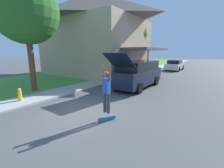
# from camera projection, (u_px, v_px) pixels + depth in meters

# --- Properties ---
(ground_plane) EXTENTS (120.00, 120.00, 0.00)m
(ground_plane) POSITION_uv_depth(u_px,v_px,m) (82.00, 112.00, 6.64)
(ground_plane) COLOR #49494C
(lawn) EXTENTS (10.00, 80.00, 0.08)m
(lawn) POSITION_uv_depth(u_px,v_px,m) (71.00, 77.00, 15.95)
(lawn) COLOR #478E38
(lawn) RESTS_ON ground_plane
(sidewalk) EXTENTS (1.80, 80.00, 0.10)m
(sidewalk) POSITION_uv_depth(u_px,v_px,m) (103.00, 81.00, 13.45)
(sidewalk) COLOR #9E9E99
(sidewalk) RESTS_ON ground_plane
(house) EXTENTS (13.19, 8.85, 8.98)m
(house) POSITION_uv_depth(u_px,v_px,m) (95.00, 33.00, 17.25)
(house) COLOR tan
(house) RESTS_ON lawn
(lawn_tree_near) EXTENTS (3.94, 3.94, 6.93)m
(lawn_tree_near) POSITION_uv_depth(u_px,v_px,m) (26.00, 12.00, 9.07)
(lawn_tree_near) COLOR brown
(lawn_tree_near) RESTS_ON lawn
(lawn_tree_far) EXTENTS (4.32, 4.32, 6.61)m
(lawn_tree_far) POSITION_uv_depth(u_px,v_px,m) (129.00, 35.00, 17.41)
(lawn_tree_far) COLOR brown
(lawn_tree_far) RESTS_ON lawn
(suv_parked) EXTENTS (2.03, 5.67, 2.58)m
(suv_parked) POSITION_uv_depth(u_px,v_px,m) (138.00, 74.00, 11.17)
(suv_parked) COLOR black
(suv_parked) RESTS_ON ground_plane
(car_down_street) EXTENTS (1.96, 4.37, 1.47)m
(car_down_street) POSITION_uv_depth(u_px,v_px,m) (175.00, 65.00, 21.69)
(car_down_street) COLOR #B7B7BC
(car_down_street) RESTS_ON ground_plane
(skateboarder) EXTENTS (0.41, 0.21, 1.82)m
(skateboarder) POSITION_uv_depth(u_px,v_px,m) (106.00, 89.00, 5.63)
(skateboarder) COLOR #38383D
(skateboarder) RESTS_ON ground_plane
(skateboard) EXTENTS (0.35, 0.73, 0.27)m
(skateboard) POSITION_uv_depth(u_px,v_px,m) (107.00, 119.00, 5.80)
(skateboard) COLOR #236B99
(skateboard) RESTS_ON ground_plane
(fire_hydrant) EXTENTS (0.20, 0.20, 0.68)m
(fire_hydrant) POSITION_uv_depth(u_px,v_px,m) (20.00, 94.00, 7.88)
(fire_hydrant) COLOR gold
(fire_hydrant) RESTS_ON sidewalk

